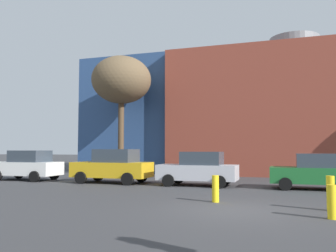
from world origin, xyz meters
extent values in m
plane|color=#38383A|center=(0.00, 0.00, 0.00)|extent=(200.00, 200.00, 0.00)
cube|color=brown|center=(2.29, 20.14, 4.57)|extent=(18.23, 13.58, 9.14)
cube|color=#2D4C7F|center=(-10.65, 20.14, 4.62)|extent=(7.65, 12.23, 9.24)
cylinder|color=slate|center=(2.29, 20.14, 10.14)|extent=(4.00, 4.00, 2.00)
cube|color=white|center=(-13.39, 6.75, 0.70)|extent=(4.11, 1.76, 0.78)
cube|color=#333D47|center=(-13.14, 6.75, 1.44)|extent=(2.05, 1.56, 0.68)
cylinder|color=black|center=(-14.71, 7.65, 0.31)|extent=(0.63, 0.22, 0.63)
cylinder|color=black|center=(-12.07, 5.85, 0.31)|extent=(0.63, 0.22, 0.63)
cylinder|color=black|center=(-12.07, 7.65, 0.31)|extent=(0.63, 0.22, 0.63)
cube|color=gold|center=(-7.67, 6.75, 0.73)|extent=(4.28, 1.83, 0.82)
cube|color=#333D47|center=(-7.41, 6.75, 1.50)|extent=(2.14, 1.63, 0.71)
cylinder|color=black|center=(-9.04, 5.81, 0.33)|extent=(0.65, 0.22, 0.65)
cylinder|color=black|center=(-9.04, 7.68, 0.33)|extent=(0.65, 0.22, 0.65)
cylinder|color=black|center=(-6.29, 5.81, 0.33)|extent=(0.65, 0.22, 0.65)
cylinder|color=black|center=(-6.29, 7.68, 0.33)|extent=(0.65, 0.22, 0.65)
cube|color=silver|center=(-2.82, 6.75, 0.68)|extent=(3.99, 1.71, 0.76)
cube|color=#333D47|center=(-2.58, 6.75, 1.40)|extent=(1.99, 1.52, 0.66)
cylinder|color=black|center=(-4.10, 5.87, 0.30)|extent=(0.61, 0.21, 0.61)
cylinder|color=black|center=(-4.10, 7.62, 0.30)|extent=(0.61, 0.21, 0.61)
cylinder|color=black|center=(-1.54, 5.87, 0.30)|extent=(0.61, 0.21, 0.61)
cylinder|color=black|center=(-1.54, 7.62, 0.30)|extent=(0.61, 0.21, 0.61)
cube|color=#1E662D|center=(2.66, 6.75, 0.65)|extent=(3.82, 1.64, 0.73)
cube|color=#333D47|center=(2.89, 6.75, 1.34)|extent=(1.91, 1.45, 0.64)
cylinder|color=black|center=(1.43, 5.91, 0.29)|extent=(0.58, 0.20, 0.58)
cylinder|color=black|center=(1.43, 7.58, 0.29)|extent=(0.58, 0.20, 0.58)
cylinder|color=brown|center=(-9.50, 11.65, 2.80)|extent=(0.41, 0.41, 5.61)
ellipsoid|color=brown|center=(-9.50, 11.65, 6.76)|extent=(4.20, 4.20, 3.36)
cylinder|color=yellow|center=(2.75, 0.76, 0.52)|extent=(0.24, 0.24, 1.04)
cylinder|color=yellow|center=(-0.88, 1.40, 0.47)|extent=(0.24, 0.24, 0.93)
cylinder|color=yellow|center=(2.63, -0.65, 0.45)|extent=(0.24, 0.24, 0.90)
camera|label=1|loc=(1.51, -11.14, 1.84)|focal=38.32mm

